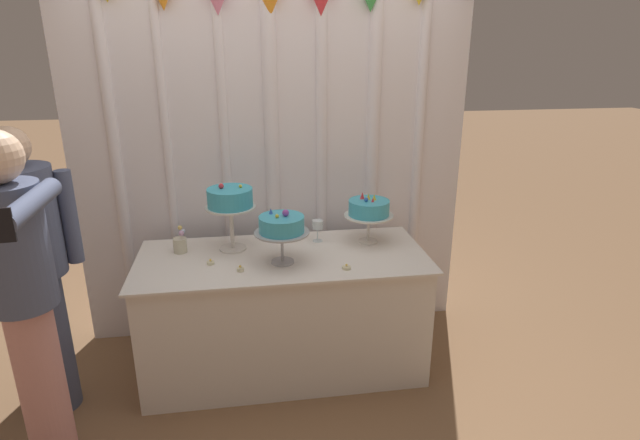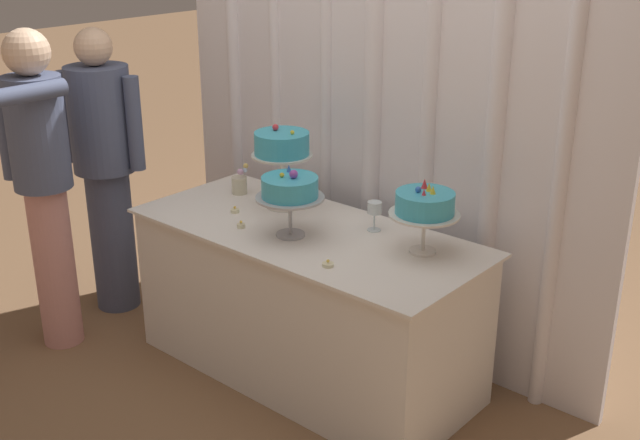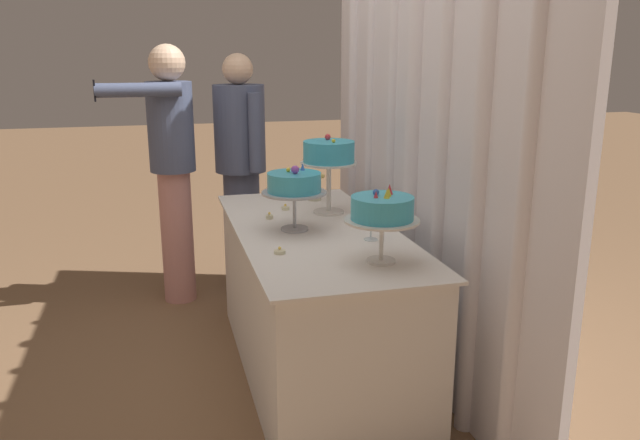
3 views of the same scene
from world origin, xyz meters
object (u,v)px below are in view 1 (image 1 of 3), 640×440
object	(u,v)px
cake_display_center	(282,226)
flower_vase	(180,244)
cake_table	(284,312)
guest_man_pink_jacket	(32,266)
cake_display_rightmost	(369,209)
guest_girl_blue_dress	(22,292)
wine_glass	(318,226)
cake_display_leftmost	(230,201)
tealight_far_left	(211,263)
tealight_near_left	(240,269)
tealight_near_right	(346,268)

from	to	relation	value
cake_display_center	flower_vase	size ratio (longest dim) A/B	2.09
cake_table	guest_man_pink_jacket	size ratio (longest dim) A/B	1.08
flower_vase	guest_man_pink_jacket	bearing A→B (deg)	-155.05
cake_display_rightmost	cake_table	bearing A→B (deg)	-165.91
guest_girl_blue_dress	guest_man_pink_jacket	bearing A→B (deg)	105.53
cake_display_center	guest_man_pink_jacket	bearing A→B (deg)	-176.37
cake_table	cake_display_rightmost	xyz separation A→B (m)	(0.56, 0.14, 0.61)
wine_glass	cake_display_leftmost	bearing A→B (deg)	-174.33
cake_display_leftmost	tealight_far_left	distance (m)	0.39
cake_table	cake_display_rightmost	size ratio (longest dim) A/B	5.38
cake_display_center	guest_man_pink_jacket	size ratio (longest dim) A/B	0.20
guest_man_pink_jacket	tealight_far_left	bearing A→B (deg)	7.52
wine_glass	flower_vase	size ratio (longest dim) A/B	0.91
tealight_far_left	guest_man_pink_jacket	distance (m)	0.92
cake_display_leftmost	cake_display_center	distance (m)	0.39
tealight_near_left	flower_vase	bearing A→B (deg)	136.82
cake_display_rightmost	flower_vase	size ratio (longest dim) A/B	2.08
cake_display_leftmost	tealight_near_left	world-z (taller)	cake_display_leftmost
wine_glass	tealight_near_right	distance (m)	0.47
cake_table	cake_display_leftmost	world-z (taller)	cake_display_leftmost
cake_table	cake_display_leftmost	bearing A→B (deg)	152.66
guest_girl_blue_dress	cake_display_center	bearing A→B (deg)	24.47
tealight_far_left	tealight_near_right	world-z (taller)	tealight_far_left
tealight_far_left	cake_table	bearing A→B (deg)	8.11
tealight_far_left	guest_man_pink_jacket	xyz separation A→B (m)	(-0.91, -0.12, 0.10)
wine_glass	cake_display_rightmost	bearing A→B (deg)	-11.62
cake_display_center	guest_man_pink_jacket	world-z (taller)	guest_man_pink_jacket
tealight_near_left	cake_display_center	bearing A→B (deg)	19.08
cake_display_center	wine_glass	xyz separation A→B (m)	(0.25, 0.30, -0.12)
tealight_near_right	flower_vase	bearing A→B (deg)	157.27
tealight_far_left	guest_man_pink_jacket	bearing A→B (deg)	-172.48
cake_display_rightmost	tealight_near_right	distance (m)	0.49
flower_vase	tealight_far_left	bearing A→B (deg)	-48.79
tealight_far_left	wine_glass	bearing A→B (deg)	21.78
wine_glass	guest_girl_blue_dress	distance (m)	1.68
cake_table	cake_display_leftmost	distance (m)	0.77
cake_display_rightmost	guest_girl_blue_dress	bearing A→B (deg)	-156.13
cake_display_rightmost	tealight_far_left	xyz separation A→B (m)	(-0.98, -0.20, -0.21)
tealight_far_left	cake_display_rightmost	bearing A→B (deg)	11.55
cake_table	cake_display_rightmost	bearing A→B (deg)	14.09
cake_table	tealight_near_left	xyz separation A→B (m)	(-0.25, -0.18, 0.40)
cake_display_center	tealight_near_right	distance (m)	0.44
cake_table	cake_display_rightmost	distance (m)	0.84
guest_man_pink_jacket	flower_vase	bearing A→B (deg)	24.95
guest_man_pink_jacket	guest_girl_blue_dress	distance (m)	0.48
flower_vase	tealight_near_left	world-z (taller)	flower_vase
wine_glass	guest_man_pink_jacket	world-z (taller)	guest_man_pink_jacket
cake_table	wine_glass	xyz separation A→B (m)	(0.24, 0.21, 0.49)
cake_table	tealight_near_right	size ratio (longest dim) A/B	34.40
cake_display_rightmost	flower_vase	bearing A→B (deg)	179.33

